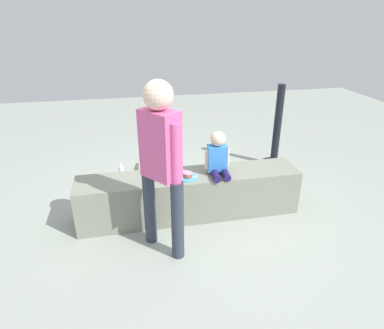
{
  "coord_description": "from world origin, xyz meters",
  "views": [
    {
      "loc": [
        -0.64,
        -3.2,
        2.13
      ],
      "look_at": [
        -0.03,
        -0.28,
        0.76
      ],
      "focal_mm": 31.08,
      "sensor_mm": 36.0,
      "label": 1
    }
  ],
  "objects": [
    {
      "name": "handbag_black_leather",
      "position": [
        -0.2,
        0.45,
        0.13
      ],
      "size": [
        0.29,
        0.1,
        0.34
      ],
      "color": "black",
      "rests_on": "ground_plane"
    },
    {
      "name": "railing_post",
      "position": [
        1.53,
        1.11,
        0.47
      ],
      "size": [
        0.36,
        0.36,
        1.22
      ],
      "color": "black",
      "rests_on": "ground_plane"
    },
    {
      "name": "adult_standing",
      "position": [
        -0.36,
        -0.54,
        0.99
      ],
      "size": [
        0.37,
        0.41,
        1.65
      ],
      "color": "#2C3442",
      "rests_on": "ground_plane"
    },
    {
      "name": "cake_box_white",
      "position": [
        -0.33,
        1.32,
        0.06
      ],
      "size": [
        0.37,
        0.33,
        0.12
      ],
      "primitive_type": "cube",
      "rotation": [
        0.0,
        0.0,
        -0.22
      ],
      "color": "white",
      "rests_on": "ground_plane"
    },
    {
      "name": "water_bottle_near_gift",
      "position": [
        -0.76,
        1.16,
        0.09
      ],
      "size": [
        0.07,
        0.07,
        0.19
      ],
      "color": "silver",
      "rests_on": "ground_plane"
    },
    {
      "name": "party_cup_red",
      "position": [
        0.89,
        0.98,
        0.05
      ],
      "size": [
        0.08,
        0.08,
        0.1
      ],
      "primitive_type": "cylinder",
      "color": "red",
      "rests_on": "ground_plane"
    },
    {
      "name": "cake_plate",
      "position": [
        -0.04,
        -0.08,
        0.53
      ],
      "size": [
        0.22,
        0.22,
        0.07
      ],
      "color": "#4CA5D8",
      "rests_on": "concrete_ledge"
    },
    {
      "name": "concrete_ledge",
      "position": [
        0.0,
        0.0,
        0.26
      ],
      "size": [
        2.46,
        0.46,
        0.51
      ],
      "primitive_type": "cube",
      "color": "gray",
      "rests_on": "ground_plane"
    },
    {
      "name": "gift_bag",
      "position": [
        0.63,
        0.45,
        0.16
      ],
      "size": [
        0.25,
        0.1,
        0.36
      ],
      "color": "#B259BF",
      "rests_on": "ground_plane"
    },
    {
      "name": "child_seated",
      "position": [
        0.3,
        -0.04,
        0.72
      ],
      "size": [
        0.28,
        0.32,
        0.48
      ],
      "color": "#211753",
      "rests_on": "concrete_ledge"
    },
    {
      "name": "ground_plane",
      "position": [
        0.0,
        0.0,
        0.0
      ],
      "size": [
        12.0,
        12.0,
        0.0
      ],
      "primitive_type": "plane",
      "color": "#979F94"
    }
  ]
}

